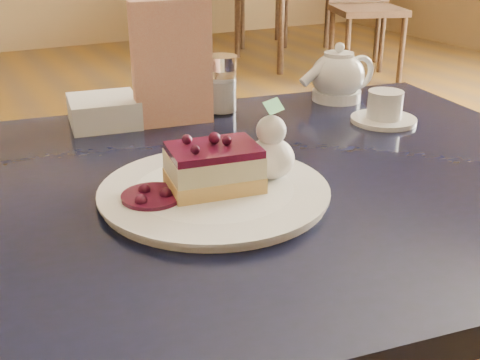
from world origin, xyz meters
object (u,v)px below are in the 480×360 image
cheesecake_slice (214,168)px  tea_set (346,83)px  main_table (205,232)px  bg_table_far_right (305,50)px  dessert_plate (214,193)px

cheesecake_slice → tea_set: 0.48m
main_table → cheesecake_slice: size_ratio=9.95×
tea_set → bg_table_far_right: 3.79m
main_table → cheesecake_slice: (-0.01, -0.05, 0.11)m
dessert_plate → tea_set: (0.40, 0.26, 0.03)m
bg_table_far_right → dessert_plate: bearing=-105.5°
main_table → bg_table_far_right: bearing=62.5°
dessert_plate → tea_set: size_ratio=1.09×
main_table → bg_table_far_right: bg_table_far_right is taller
dessert_plate → bg_table_far_right: bg_table_far_right is taller
cheesecake_slice → bg_table_far_right: bg_table_far_right is taller
main_table → tea_set: tea_set is taller
dessert_plate → cheesecake_slice: bearing=-116.6°
dessert_plate → cheesecake_slice: (-0.00, -0.00, 0.03)m
cheesecake_slice → bg_table_far_right: (2.42, 3.40, -0.67)m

